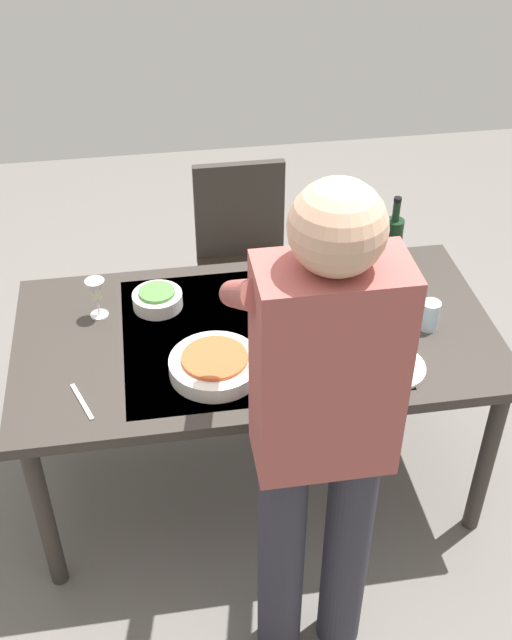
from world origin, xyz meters
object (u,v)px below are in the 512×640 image
Objects in this scene: person_server at (321,427)px; side_bowl_bread at (321,306)px; dining_table at (256,347)px; wine_glass_left at (259,300)px; chair_near at (243,253)px; wine_glass_right at (96,292)px; serving_bowl_pasta at (215,365)px; dinner_plate_near at (391,367)px; water_cup_near_left at (430,315)px; water_cup_near_right at (301,366)px; side_bowl_salad at (157,299)px; wine_bottle at (393,241)px.

side_bowl_bread is (-0.18, -0.77, -0.19)m from person_server.
wine_glass_left reaches higher than dining_table.
chair_near is 6.03× the size of wine_glass_right.
serving_bowl_pasta is (0.23, -0.51, -0.19)m from person_server.
dinner_plate_near is at bearing 173.00° from serving_bowl_pasta.
chair_near is 6.03× the size of wine_glass_left.
water_cup_near_left is 0.47× the size of dinner_plate_near.
chair_near is 1.59m from person_server.
water_cup_near_right is 0.30m from dinner_plate_near.
side_bowl_salad is (0.43, -0.46, -0.01)m from water_cup_near_right.
wine_glass_left is 0.24m from side_bowl_bread.
dining_table is 10.43× the size of side_bowl_bread.
dining_table is 5.64× the size of wine_bottle.
side_bowl_bread is at bearing 171.95° from wine_glass_right.
chair_near reaches higher than dinner_plate_near.
wine_glass_right reaches higher than water_cup_near_left.
person_server is 10.56× the size of side_bowl_bread.
chair_near reaches higher than water_cup_near_right.
wine_glass_left is 1.40× the size of water_cup_near_left.
dinner_plate_near is (-0.57, 0.07, -0.03)m from serving_bowl_pasta.
person_server is 11.19× the size of wine_glass_right.
water_cup_near_right is at bearing 146.15° from wine_glass_right.
chair_near reaches higher than serving_bowl_pasta.
person_server reaches higher than wine_glass_left.
wine_glass_left is at bearing -38.03° from dinner_plate_near.
dinner_plate_near is (-0.39, 0.30, -0.10)m from wine_glass_left.
water_cup_near_right is 0.31× the size of serving_bowl_pasta.
water_cup_near_right is 0.51× the size of side_bowl_salad.
water_cup_near_right reaches higher than dinner_plate_near.
water_cup_near_right is at bearing 166.99° from serving_bowl_pasta.
side_bowl_salad is at bearing -32.23° from dinner_plate_near.
dining_table is at bearing -130.72° from serving_bowl_pasta.
serving_bowl_pasta is at bearing -13.01° from water_cup_near_right.
side_bowl_salad is at bearing -13.15° from side_bowl_bread.
side_bowl_salad is 0.87m from dinner_plate_near.
person_server is 1.16m from wine_bottle.
wine_glass_left is 0.59m from water_cup_near_left.
dinner_plate_near is (-0.33, 1.08, 0.21)m from chair_near.
side_bowl_bread reaches higher than dinner_plate_near.
dinner_plate_near is at bearing 178.59° from water_cup_near_right.
water_cup_near_left is 0.97m from side_bowl_salad.
wine_bottle is at bearing -152.90° from wine_glass_left.
water_cup_near_left is 0.68× the size of side_bowl_bread.
dining_table is 1.83× the size of chair_near.
wine_glass_left is 0.66× the size of dinner_plate_near.
person_server is 0.60m from dinner_plate_near.
water_cup_near_left is at bearing -130.41° from person_server.
wine_bottle reaches higher than dining_table.
serving_bowl_pasta is at bearing -66.07° from person_server.
water_cup_near_right is (-0.04, -0.45, -0.18)m from person_server.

